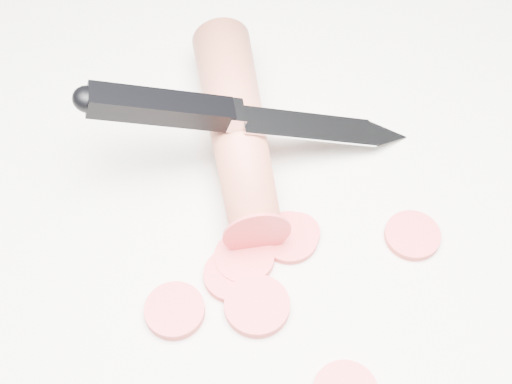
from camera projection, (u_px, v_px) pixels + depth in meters
ground at (256, 226)px, 0.48m from camera, size 2.40×2.40×0.00m
carrot at (237, 127)px, 0.50m from camera, size 0.11×0.17×0.04m
carrot_slice_0 at (175, 311)px, 0.44m from camera, size 0.04×0.04×0.01m
carrot_slice_1 at (297, 233)px, 0.47m from camera, size 0.03×0.03×0.01m
carrot_slice_2 at (233, 275)px, 0.45m from camera, size 0.04×0.04×0.01m
carrot_slice_3 at (412, 235)px, 0.47m from camera, size 0.04×0.04×0.01m
carrot_slice_4 at (289, 238)px, 0.47m from camera, size 0.04×0.04×0.01m
carrot_slice_5 at (257, 306)px, 0.44m from camera, size 0.04×0.04×0.01m
carrot_slice_7 at (244, 258)px, 0.46m from camera, size 0.04×0.04×0.01m
kitchen_knife at (254, 114)px, 0.47m from camera, size 0.22×0.13×0.09m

